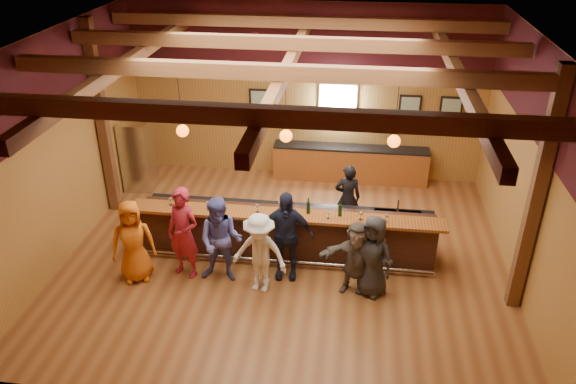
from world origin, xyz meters
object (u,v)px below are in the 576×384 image
(bartender, at_px, (348,198))
(ice_bucket, at_px, (284,206))
(back_bar_cabinet, at_px, (350,164))
(stainless_fridge, at_px, (138,156))
(customer_white, at_px, (260,253))
(customer_dark, at_px, (373,256))
(customer_redvest, at_px, (184,233))
(customer_navy, at_px, (285,235))
(customer_denim, at_px, (221,240))
(customer_orange, at_px, (133,241))
(customer_brown, at_px, (356,258))
(bottle_a, at_px, (308,207))
(bar_counter, at_px, (288,231))

(bartender, bearing_deg, ice_bucket, 40.81)
(back_bar_cabinet, relative_size, stainless_fridge, 2.22)
(customer_white, bearing_deg, customer_dark, 15.84)
(customer_white, height_order, customer_dark, customer_white)
(customer_redvest, bearing_deg, customer_dark, 17.53)
(customer_navy, distance_m, bartender, 2.24)
(customer_denim, height_order, customer_navy, customer_navy)
(bartender, bearing_deg, customer_white, 51.59)
(customer_orange, height_order, customer_navy, customer_navy)
(customer_brown, height_order, bottle_a, customer_brown)
(customer_navy, xyz_separation_m, bottle_a, (0.38, 0.60, 0.31))
(customer_brown, bearing_deg, bartender, 100.74)
(customer_brown, bearing_deg, ice_bucket, 152.73)
(customer_orange, distance_m, customer_denim, 1.68)
(customer_white, height_order, ice_bucket, customer_white)
(ice_bucket, distance_m, bottle_a, 0.49)
(stainless_fridge, distance_m, customer_denim, 4.63)
(bar_counter, bearing_deg, ice_bucket, -103.72)
(back_bar_cabinet, xyz_separation_m, bottle_a, (-0.75, -3.81, 0.77))
(stainless_fridge, distance_m, customer_brown, 6.61)
(customer_orange, bearing_deg, bar_counter, 4.26)
(back_bar_cabinet, relative_size, customer_denim, 2.26)
(customer_denim, xyz_separation_m, bottle_a, (1.58, 0.86, 0.36))
(customer_redvest, xyz_separation_m, bartender, (3.08, 2.13, -0.16))
(customer_white, distance_m, customer_brown, 1.79)
(bartender, height_order, ice_bucket, bartender)
(customer_orange, relative_size, ice_bucket, 7.77)
(customer_redvest, bearing_deg, customer_denim, 14.27)
(customer_dark, distance_m, bottle_a, 1.64)
(customer_denim, height_order, bottle_a, customer_denim)
(customer_redvest, relative_size, customer_denim, 1.07)
(bar_counter, height_order, customer_brown, customer_brown)
(customer_redvest, xyz_separation_m, customer_navy, (1.95, 0.20, -0.02))
(back_bar_cabinet, height_order, customer_navy, customer_navy)
(customer_denim, bearing_deg, customer_dark, 1.07)
(customer_denim, bearing_deg, customer_brown, 1.17)
(customer_redvest, relative_size, customer_white, 1.16)
(customer_redvest, bearing_deg, customer_brown, 17.53)
(customer_navy, relative_size, customer_brown, 1.24)
(customer_brown, bearing_deg, bar_counter, 145.87)
(stainless_fridge, bearing_deg, customer_dark, -31.70)
(customer_denim, height_order, customer_white, customer_denim)
(customer_white, bearing_deg, customer_brown, 16.96)
(bottle_a, bearing_deg, ice_bucket, 178.59)
(stainless_fridge, bearing_deg, customer_white, -45.17)
(customer_white, bearing_deg, bartender, 68.56)
(back_bar_cabinet, xyz_separation_m, customer_white, (-1.54, -4.90, 0.34))
(bartender, bearing_deg, customer_brown, 90.15)
(bar_counter, bearing_deg, customer_dark, -33.87)
(bartender, bearing_deg, back_bar_cabinet, -95.87)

